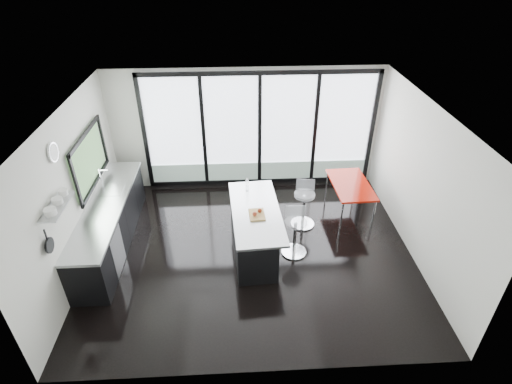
{
  "coord_description": "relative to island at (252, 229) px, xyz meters",
  "views": [
    {
      "loc": [
        -0.24,
        -5.78,
        5.07
      ],
      "look_at": [
        0.1,
        0.3,
        1.15
      ],
      "focal_mm": 28.0,
      "sensor_mm": 36.0,
      "label": 1
    }
  ],
  "objects": [
    {
      "name": "floor",
      "position": [
        -0.02,
        -0.13,
        -0.43
      ],
      "size": [
        6.0,
        5.0,
        0.0
      ],
      "primitive_type": "cube",
      "color": "black",
      "rests_on": "ground"
    },
    {
      "name": "ceiling",
      "position": [
        -0.02,
        -0.13,
        2.37
      ],
      "size": [
        6.0,
        5.0,
        0.0
      ],
      "primitive_type": "cube",
      "color": "white",
      "rests_on": "wall_back"
    },
    {
      "name": "wall_back",
      "position": [
        0.25,
        2.33,
        0.84
      ],
      "size": [
        6.0,
        0.09,
        2.8
      ],
      "color": "beige",
      "rests_on": "ground"
    },
    {
      "name": "wall_front",
      "position": [
        -0.02,
        -2.63,
        0.97
      ],
      "size": [
        6.0,
        0.0,
        2.8
      ],
      "primitive_type": "cube",
      "color": "beige",
      "rests_on": "ground"
    },
    {
      "name": "wall_left",
      "position": [
        -3.0,
        0.14,
        1.13
      ],
      "size": [
        0.26,
        5.0,
        2.8
      ],
      "color": "beige",
      "rests_on": "ground"
    },
    {
      "name": "wall_right",
      "position": [
        2.98,
        -0.13,
        0.97
      ],
      "size": [
        0.0,
        5.0,
        2.8
      ],
      "primitive_type": "cube",
      "color": "beige",
      "rests_on": "ground"
    },
    {
      "name": "counter_cabinets",
      "position": [
        -2.7,
        0.26,
        0.03
      ],
      "size": [
        0.69,
        3.24,
        1.36
      ],
      "color": "black",
      "rests_on": "floor"
    },
    {
      "name": "island",
      "position": [
        0.0,
        0.0,
        0.0
      ],
      "size": [
        1.0,
        2.13,
        1.1
      ],
      "color": "black",
      "rests_on": "floor"
    },
    {
      "name": "bar_stool_near",
      "position": [
        0.78,
        -0.21,
        -0.06
      ],
      "size": [
        0.49,
        0.49,
        0.74
      ],
      "primitive_type": "cylinder",
      "rotation": [
        0.0,
        0.0,
        -0.05
      ],
      "color": "silver",
      "rests_on": "floor"
    },
    {
      "name": "bar_stool_far",
      "position": [
        1.07,
        0.65,
        -0.05
      ],
      "size": [
        0.57,
        0.57,
        0.77
      ],
      "primitive_type": "cylinder",
      "rotation": [
        0.0,
        0.0,
        -0.21
      ],
      "color": "silver",
      "rests_on": "floor"
    },
    {
      "name": "red_table",
      "position": [
        2.11,
        1.05,
        -0.08
      ],
      "size": [
        0.81,
        1.36,
        0.71
      ],
      "primitive_type": "cube",
      "rotation": [
        0.0,
        0.0,
        0.04
      ],
      "color": "#A21508",
      "rests_on": "floor"
    }
  ]
}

